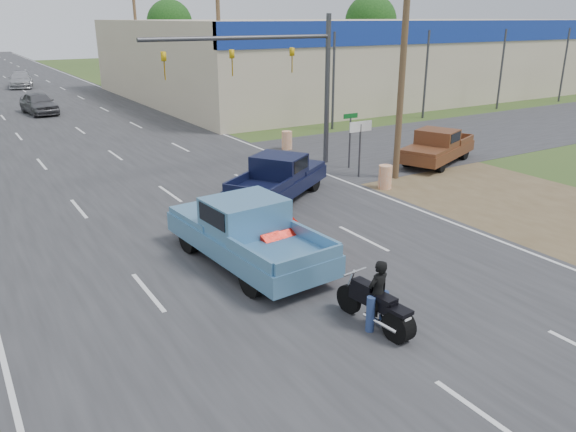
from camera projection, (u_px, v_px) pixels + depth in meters
ground at (488, 419)px, 10.09m from camera, size 200.00×200.00×0.00m
main_road at (56, 113)px, 42.13m from camera, size 15.00×180.00×0.02m
cross_road at (154, 182)px, 24.51m from camera, size 120.00×10.00×0.02m
dirt_verge at (471, 189)px, 23.56m from camera, size 8.00×18.00×0.01m
big_box_store at (384, 54)px, 56.85m from camera, size 50.00×28.10×6.60m
utility_pole_1 at (403, 55)px, 23.44m from camera, size 2.00×0.28×10.00m
utility_pole_2 at (219, 41)px, 37.86m from camera, size 2.00×0.28×10.00m
utility_pole_3 at (137, 34)px, 52.28m from camera, size 2.00×0.28×10.00m
tree_3 at (371, 21)px, 91.40m from camera, size 8.40×8.40×10.40m
tree_5 at (170, 23)px, 99.12m from camera, size 7.98×7.98×9.88m
barrel_0 at (385, 177)px, 23.51m from camera, size 0.56×0.56×1.00m
barrel_1 at (287, 140)px, 30.51m from camera, size 0.56×0.56×1.00m
lane_sign at (360, 135)px, 24.74m from camera, size 1.20×0.08×2.52m
street_name_sign at (350, 135)px, 26.34m from camera, size 0.80×0.08×2.61m
signal_mast at (279, 65)px, 24.99m from camera, size 9.12×0.40×7.00m
red_convertible at (270, 240)px, 16.40m from camera, size 1.87×4.22×1.35m
motorcycle at (379, 309)px, 12.81m from camera, size 0.72×2.34×1.19m
rider at (378, 297)px, 12.77m from camera, size 0.62×0.44×1.61m
blue_pickup at (245, 231)px, 16.23m from camera, size 2.72×6.09×1.97m
navy_pickup at (279, 177)px, 22.14m from camera, size 5.54×4.60×1.76m
brown_pickup at (436, 147)px, 27.42m from camera, size 5.44×3.70×1.68m
distant_car_grey at (39, 103)px, 41.60m from camera, size 2.43×4.85×1.59m
distant_car_silver at (21, 80)px, 57.35m from camera, size 3.02×5.66×1.56m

